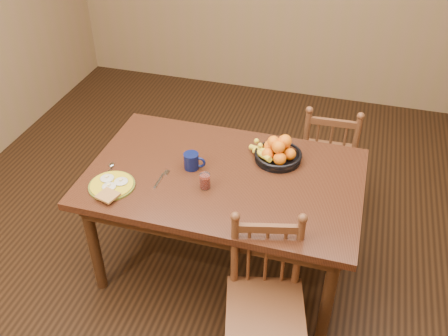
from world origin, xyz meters
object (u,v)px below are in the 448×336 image
(chair_near, at_px, (265,300))
(coffee_mug, at_px, (192,161))
(dining_table, at_px, (224,186))
(chair_far, at_px, (328,158))
(breakfast_plate, at_px, (112,185))
(fruit_bowl, at_px, (277,152))

(chair_near, distance_m, coffee_mug, 0.90)
(dining_table, relative_size, chair_near, 1.81)
(dining_table, bearing_deg, chair_far, 55.47)
(chair_far, height_order, coffee_mug, chair_far)
(chair_far, relative_size, coffee_mug, 6.60)
(chair_far, distance_m, chair_near, 1.37)
(coffee_mug, bearing_deg, breakfast_plate, -141.76)
(breakfast_plate, bearing_deg, fruit_bowl, 31.57)
(dining_table, height_order, chair_far, chair_far)
(chair_near, bearing_deg, dining_table, 110.47)
(chair_far, xyz_separation_m, breakfast_plate, (-1.13, -1.08, 0.33))
(chair_far, bearing_deg, coffee_mug, 43.63)
(dining_table, distance_m, fruit_bowl, 0.38)
(dining_table, distance_m, chair_far, 1.00)
(fruit_bowl, bearing_deg, breakfast_plate, -148.43)
(breakfast_plate, bearing_deg, chair_near, -16.02)
(chair_far, bearing_deg, fruit_bowl, 60.75)
(dining_table, relative_size, fruit_bowl, 4.94)
(chair_far, bearing_deg, chair_near, 80.45)
(dining_table, bearing_deg, chair_near, -55.61)
(chair_near, bearing_deg, breakfast_plate, 150.06)
(dining_table, bearing_deg, fruit_bowl, 41.23)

